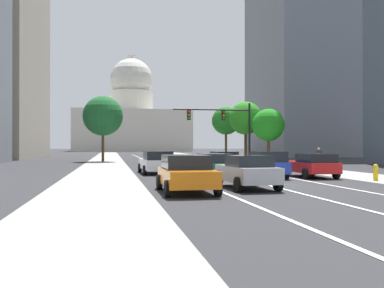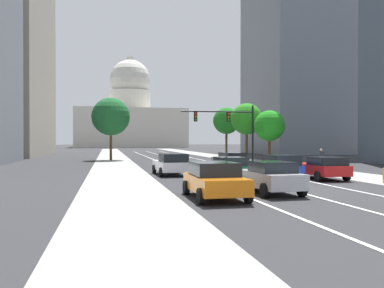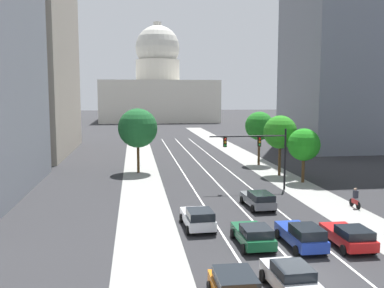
# 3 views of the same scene
# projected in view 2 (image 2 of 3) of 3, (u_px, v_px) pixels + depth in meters

# --- Properties ---
(ground_plane) EXTENTS (400.00, 400.00, 0.00)m
(ground_plane) POSITION_uv_depth(u_px,v_px,m) (166.00, 157.00, 59.17)
(ground_plane) COLOR #2B2B2D
(sidewalk_left) EXTENTS (4.28, 130.00, 0.01)m
(sidewalk_left) POSITION_uv_depth(u_px,v_px,m) (113.00, 159.00, 52.59)
(sidewalk_left) COLOR gray
(sidewalk_left) RESTS_ON ground
(sidewalk_right) EXTENTS (4.28, 130.00, 0.01)m
(sidewalk_right) POSITION_uv_depth(u_px,v_px,m) (226.00, 158.00, 55.99)
(sidewalk_right) COLOR gray
(sidewalk_right) RESTS_ON ground
(lane_stripe_left) EXTENTS (0.16, 90.00, 0.01)m
(lane_stripe_left) POSITION_uv_depth(u_px,v_px,m) (160.00, 162.00, 43.90)
(lane_stripe_left) COLOR white
(lane_stripe_left) RESTS_ON ground
(lane_stripe_center) EXTENTS (0.16, 90.00, 0.01)m
(lane_stripe_center) POSITION_uv_depth(u_px,v_px,m) (186.00, 162.00, 44.52)
(lane_stripe_center) COLOR white
(lane_stripe_center) RESTS_ON ground
(lane_stripe_right) EXTENTS (0.16, 90.00, 0.01)m
(lane_stripe_right) POSITION_uv_depth(u_px,v_px,m) (210.00, 162.00, 45.14)
(lane_stripe_right) COLOR white
(lane_stripe_right) RESTS_ON ground
(office_tower_far_right) EXTENTS (17.40, 19.97, 56.58)m
(office_tower_far_right) POSITION_uv_depth(u_px,v_px,m) (299.00, 7.00, 75.12)
(office_tower_far_right) COLOR gray
(office_tower_far_right) RESTS_ON ground
(capitol_building) EXTENTS (40.15, 29.98, 34.87)m
(capitol_building) POSITION_uv_depth(u_px,v_px,m) (130.00, 118.00, 150.72)
(capitol_building) COLOR beige
(capitol_building) RESTS_ON ground
(car_silver) EXTENTS (2.08, 4.07, 1.48)m
(car_silver) POSITION_uv_depth(u_px,v_px,m) (270.00, 177.00, 17.90)
(car_silver) COLOR #B2B5BA
(car_silver) RESTS_ON ground
(car_blue) EXTENTS (2.03, 4.64, 1.57)m
(car_blue) POSITION_uv_depth(u_px,v_px,m) (276.00, 167.00, 24.19)
(car_blue) COLOR #1E389E
(car_blue) RESTS_ON ground
(car_green) EXTENTS (2.08, 4.24, 1.44)m
(car_green) POSITION_uv_depth(u_px,v_px,m) (228.00, 168.00, 24.21)
(car_green) COLOR #14512D
(car_green) RESTS_ON ground
(car_white) EXTENTS (2.21, 4.43, 1.54)m
(car_white) POSITION_uv_depth(u_px,v_px,m) (171.00, 164.00, 27.46)
(car_white) COLOR silver
(car_white) RESTS_ON ground
(car_orange) EXTENTS (2.14, 4.20, 1.52)m
(car_orange) POSITION_uv_depth(u_px,v_px,m) (215.00, 179.00, 16.33)
(car_orange) COLOR orange
(car_orange) RESTS_ON ground
(car_red) EXTENTS (2.11, 4.28, 1.43)m
(car_red) POSITION_uv_depth(u_px,v_px,m) (321.00, 167.00, 24.47)
(car_red) COLOR red
(car_red) RESTS_ON ground
(car_gray) EXTENTS (2.15, 4.56, 1.44)m
(car_gray) POSITION_uv_depth(u_px,v_px,m) (230.00, 160.00, 33.35)
(car_gray) COLOR slate
(car_gray) RESTS_ON ground
(traffic_signal_mast) EXTENTS (7.77, 0.39, 6.13)m
(traffic_signal_mast) POSITION_uv_depth(u_px,v_px,m) (230.00, 123.00, 40.26)
(traffic_signal_mast) COLOR black
(traffic_signal_mast) RESTS_ON ground
(cyclist) EXTENTS (0.37, 1.70, 1.72)m
(cyclist) POSITION_uv_depth(u_px,v_px,m) (321.00, 159.00, 34.02)
(cyclist) COLOR black
(cyclist) RESTS_ON ground
(street_tree_far_right) EXTENTS (3.89, 3.89, 7.08)m
(street_tree_far_right) POSITION_uv_depth(u_px,v_px,m) (247.00, 119.00, 48.24)
(street_tree_far_right) COLOR #51381E
(street_tree_far_right) RESTS_ON ground
(street_tree_mid_right) EXTENTS (3.81, 3.81, 7.21)m
(street_tree_mid_right) POSITION_uv_depth(u_px,v_px,m) (226.00, 121.00, 55.65)
(street_tree_mid_right) COLOR #51381E
(street_tree_mid_right) RESTS_ON ground
(street_tree_mid_left) EXTENTS (4.75, 4.75, 7.84)m
(street_tree_mid_left) POSITION_uv_depth(u_px,v_px,m) (111.00, 117.00, 48.72)
(street_tree_mid_left) COLOR #51381E
(street_tree_mid_left) RESTS_ON ground
(street_tree_near_right) EXTENTS (3.48, 3.48, 5.88)m
(street_tree_near_right) POSITION_uv_depth(u_px,v_px,m) (269.00, 126.00, 44.31)
(street_tree_near_right) COLOR #51381E
(street_tree_near_right) RESTS_ON ground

